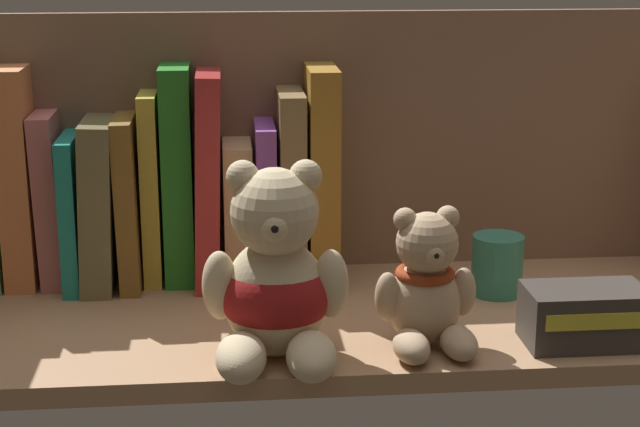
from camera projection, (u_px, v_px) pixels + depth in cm
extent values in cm
cube|color=#A87F5B|center=(326.00, 322.00, 105.64)|extent=(81.28, 30.81, 2.00)
cube|color=#7C5D4A|center=(312.00, 150.00, 117.13)|extent=(83.68, 1.20, 31.04)
cube|color=#CF7A4A|center=(20.00, 176.00, 111.93)|extent=(3.23, 9.40, 23.81)
cube|color=#BA6666|center=(52.00, 198.00, 112.88)|extent=(2.88, 9.37, 18.90)
cube|color=#1A8275|center=(75.00, 207.00, 113.40)|extent=(1.75, 14.07, 16.65)
cube|color=brown|center=(102.00, 199.00, 113.44)|extent=(3.95, 14.86, 18.42)
cube|color=brown|center=(130.00, 197.00, 113.68)|extent=(2.44, 13.92, 18.58)
cube|color=#A79431|center=(152.00, 187.00, 113.59)|extent=(1.93, 9.33, 20.87)
cube|color=#206F1E|center=(178.00, 173.00, 113.47)|extent=(3.21, 9.81, 23.76)
cube|color=maroon|center=(208.00, 175.00, 113.83)|extent=(3.26, 14.34, 23.29)
cube|color=tan|center=(238.00, 208.00, 115.16)|extent=(3.09, 10.44, 15.43)
cube|color=purple|center=(265.00, 198.00, 115.14)|extent=(2.18, 13.07, 17.59)
cube|color=brown|center=(290.00, 183.00, 114.92)|extent=(2.76, 14.35, 21.09)
cube|color=olive|center=(320.00, 171.00, 114.88)|extent=(3.18, 14.31, 23.65)
ellipsoid|color=beige|center=(276.00, 297.00, 93.88)|extent=(9.43, 8.65, 11.10)
sphere|color=beige|center=(275.00, 212.00, 91.17)|extent=(7.89, 7.89, 7.89)
sphere|color=beige|center=(243.00, 177.00, 90.77)|extent=(2.96, 2.96, 2.96)
sphere|color=beige|center=(306.00, 176.00, 91.00)|extent=(2.96, 2.96, 2.96)
sphere|color=beige|center=(275.00, 226.00, 88.60)|extent=(2.96, 2.96, 2.96)
sphere|color=black|center=(275.00, 228.00, 87.58)|extent=(1.04, 1.04, 1.04)
ellipsoid|color=beige|center=(241.00, 357.00, 89.63)|extent=(4.80, 7.61, 3.95)
ellipsoid|color=beige|center=(311.00, 356.00, 89.88)|extent=(4.80, 7.61, 3.95)
ellipsoid|color=beige|center=(220.00, 285.00, 92.77)|extent=(3.36, 3.36, 6.41)
ellipsoid|color=beige|center=(331.00, 284.00, 93.18)|extent=(3.36, 3.36, 6.41)
ellipsoid|color=maroon|center=(276.00, 294.00, 93.81)|extent=(10.21, 9.43, 7.77)
ellipsoid|color=tan|center=(424.00, 303.00, 96.65)|extent=(6.90, 6.33, 8.11)
sphere|color=tan|center=(427.00, 243.00, 94.67)|extent=(5.77, 5.77, 5.77)
sphere|color=tan|center=(405.00, 219.00, 94.10)|extent=(2.16, 2.16, 2.16)
sphere|color=tan|center=(448.00, 217.00, 94.81)|extent=(2.16, 2.16, 2.16)
sphere|color=tan|center=(433.00, 253.00, 92.83)|extent=(2.16, 2.16, 2.16)
sphere|color=black|center=(436.00, 255.00, 92.09)|extent=(0.76, 0.76, 0.76)
ellipsoid|color=tan|center=(411.00, 347.00, 93.30)|extent=(3.71, 5.68, 2.88)
ellipsoid|color=tan|center=(459.00, 343.00, 94.08)|extent=(3.71, 5.68, 2.88)
ellipsoid|color=tan|center=(387.00, 297.00, 95.35)|extent=(2.54, 2.54, 4.69)
ellipsoid|color=tan|center=(463.00, 292.00, 96.63)|extent=(2.54, 2.54, 4.69)
torus|color=#953618|center=(425.00, 273.00, 95.87)|extent=(5.54, 5.54, 1.04)
cylinder|color=#2D7A66|center=(497.00, 265.00, 110.20)|extent=(5.45, 5.45, 6.44)
cube|color=#38332D|center=(584.00, 316.00, 97.11)|extent=(11.25, 6.43, 5.47)
cube|color=gold|center=(597.00, 322.00, 93.76)|extent=(9.56, 0.16, 1.53)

